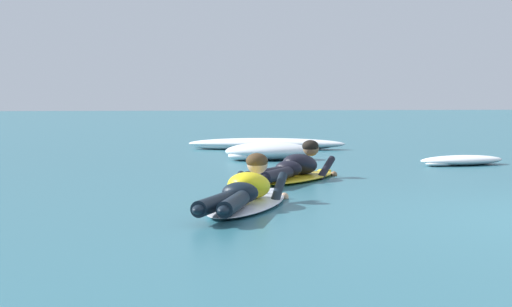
% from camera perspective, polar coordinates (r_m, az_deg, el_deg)
% --- Properties ---
extents(ground_plane, '(120.00, 120.00, 0.00)m').
position_cam_1_polar(ground_plane, '(17.45, 5.40, 0.01)').
color(ground_plane, '#2D6B7A').
extents(surfer_near, '(1.43, 2.64, 0.54)m').
position_cam_1_polar(surfer_near, '(8.72, -0.65, -2.52)').
color(surfer_near, silver).
rests_on(surfer_near, ground).
extents(surfer_far, '(1.77, 2.34, 0.53)m').
position_cam_1_polar(surfer_far, '(11.61, 2.46, -1.01)').
color(surfer_far, yellow).
rests_on(surfer_far, ground).
extents(whitewater_front, '(1.55, 0.92, 0.15)m').
position_cam_1_polar(whitewater_front, '(14.70, 12.56, -0.42)').
color(whitewater_front, white).
rests_on(whitewater_front, ground).
extents(whitewater_mid_left, '(3.29, 1.73, 0.23)m').
position_cam_1_polar(whitewater_mid_left, '(18.72, 0.65, 0.58)').
color(whitewater_mid_left, white).
rests_on(whitewater_mid_left, ground).
extents(whitewater_mid_right, '(1.52, 0.98, 0.30)m').
position_cam_1_polar(whitewater_mid_right, '(15.54, 0.82, 0.11)').
color(whitewater_mid_right, white).
rests_on(whitewater_mid_right, ground).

